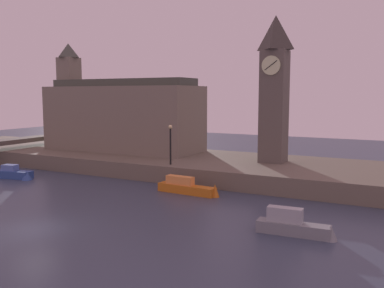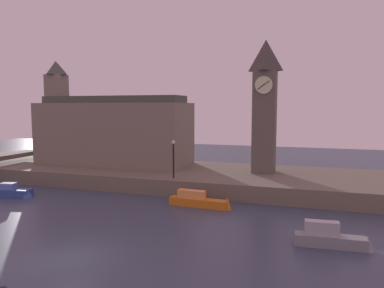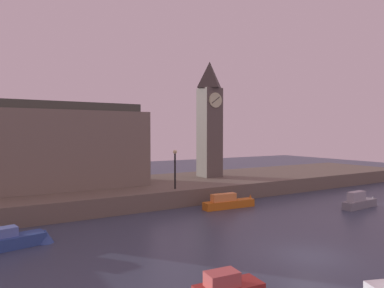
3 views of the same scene
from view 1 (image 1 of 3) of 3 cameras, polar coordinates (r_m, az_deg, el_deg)
ground_plane at (r=26.05m, az=-20.58°, el=-10.76°), size 120.00×120.00×0.00m
far_embankment at (r=41.52m, az=0.38°, el=-2.83°), size 70.00×12.00×1.50m
clock_tower at (r=38.88m, az=11.06°, el=7.54°), size 2.41×2.45×13.07m
parliament_hall at (r=47.72m, az=-9.73°, el=3.90°), size 17.64×6.53×12.07m
streetlamp at (r=36.93m, az=-2.93°, el=0.61°), size 0.36×0.36×3.50m
boat_tour_blue at (r=41.82m, az=-22.67°, el=-3.73°), size 4.22×1.85×1.28m
boat_cruiser_grey at (r=24.04m, az=14.01°, el=-10.71°), size 4.42×1.16×1.60m
boat_patrol_orange at (r=32.68m, az=-0.25°, el=-5.95°), size 5.30×1.22×1.55m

